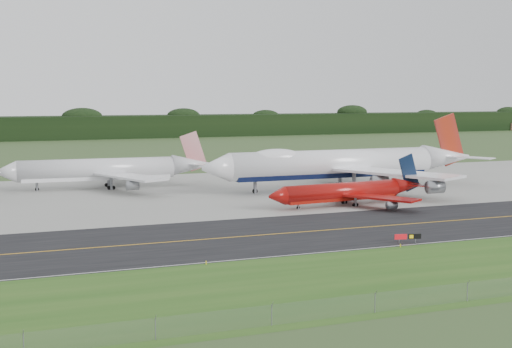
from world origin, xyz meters
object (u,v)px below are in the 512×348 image
object	(u,v)px
jet_ba_747	(341,164)
jet_red_737	(350,192)
taxiway_sign	(408,237)
jet_star_tail	(109,170)

from	to	relation	value
jet_ba_747	jet_red_737	xyz separation A→B (m)	(-10.23, -23.28, -3.45)
jet_ba_747	taxiway_sign	bearing A→B (deg)	-108.41
jet_star_tail	taxiway_sign	world-z (taller)	jet_star_tail
jet_ba_747	jet_star_tail	bearing A→B (deg)	157.14
taxiway_sign	jet_star_tail	bearing A→B (deg)	111.57
jet_star_tail	jet_red_737	bearing A→B (deg)	-46.66
taxiway_sign	jet_red_737	bearing A→B (deg)	75.02
jet_ba_747	jet_star_tail	size ratio (longest dim) A/B	1.39
jet_star_tail	taxiway_sign	size ratio (longest dim) A/B	12.41
jet_red_737	taxiway_sign	size ratio (longest dim) A/B	9.03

